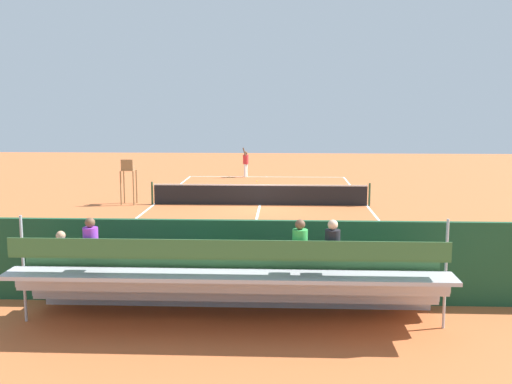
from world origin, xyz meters
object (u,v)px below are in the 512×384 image
at_px(tennis_ball_near, 257,181).
at_px(courtside_bench, 325,272).
at_px(tennis_player, 246,161).
at_px(tennis_racket, 230,177).
at_px(tennis_net, 260,194).
at_px(umpire_chair, 128,177).
at_px(equipment_bag, 266,287).
at_px(bleacher_stand, 226,279).

bearing_deg(tennis_ball_near, courtside_bench, 97.00).
height_order(tennis_player, tennis_racket, tennis_player).
distance_m(tennis_net, umpire_chair, 6.25).
relative_size(equipment_bag, tennis_ball_near, 13.64).
relative_size(tennis_net, tennis_player, 5.35).
height_order(tennis_net, bleacher_stand, bleacher_stand).
xyz_separation_m(courtside_bench, tennis_racket, (4.54, -23.93, -0.54)).
relative_size(tennis_net, bleacher_stand, 1.14).
distance_m(equipment_bag, tennis_ball_near, 21.92).
xyz_separation_m(tennis_net, courtside_bench, (-2.15, 13.27, 0.06)).
bearing_deg(equipment_bag, tennis_net, -87.03).
distance_m(tennis_net, tennis_racket, 10.93).
relative_size(bleacher_stand, equipment_bag, 10.07).
height_order(bleacher_stand, umpire_chair, bleacher_stand).
relative_size(tennis_net, umpire_chair, 4.81).
xyz_separation_m(bleacher_stand, courtside_bench, (-2.27, -2.08, -0.40)).
height_order(umpire_chair, tennis_ball_near, umpire_chair).
height_order(courtside_bench, tennis_ball_near, courtside_bench).
xyz_separation_m(tennis_net, tennis_player, (1.35, -10.88, 0.51)).
xyz_separation_m(bleacher_stand, tennis_ball_near, (0.41, -23.84, -0.92)).
xyz_separation_m(bleacher_stand, tennis_player, (1.23, -26.23, 0.06)).
distance_m(equipment_bag, tennis_player, 24.38).
bearing_deg(tennis_net, bleacher_stand, 89.56).
xyz_separation_m(umpire_chair, equipment_bag, (-6.89, 13.32, -1.13)).
distance_m(umpire_chair, tennis_player, 11.99).
bearing_deg(equipment_bag, courtside_bench, -174.96).
relative_size(umpire_chair, courtside_bench, 1.19).
distance_m(tennis_net, courtside_bench, 13.44).
bearing_deg(equipment_bag, bleacher_stand, 67.42).
distance_m(tennis_player, tennis_ball_near, 2.71).
height_order(equipment_bag, tennis_player, tennis_player).
bearing_deg(tennis_racket, tennis_net, 102.64).
bearing_deg(bleacher_stand, tennis_net, -90.44).
xyz_separation_m(tennis_player, tennis_racket, (1.04, 0.22, -1.00)).
bearing_deg(tennis_net, equipment_bag, 92.97).
xyz_separation_m(umpire_chair, tennis_racket, (-3.81, -10.74, -1.30)).
bearing_deg(umpire_chair, equipment_bag, 117.37).
distance_m(umpire_chair, equipment_bag, 15.04).
height_order(courtside_bench, tennis_racket, courtside_bench).
relative_size(tennis_net, courtside_bench, 5.72).
relative_size(umpire_chair, equipment_bag, 2.38).
height_order(equipment_bag, tennis_racket, equipment_bag).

